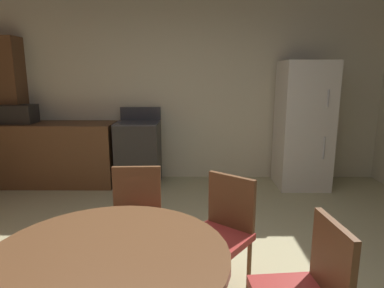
# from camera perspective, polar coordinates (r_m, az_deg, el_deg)

# --- Properties ---
(wall_back) EXTENTS (6.16, 0.12, 2.70)m
(wall_back) POSITION_cam_1_polar(r_m,az_deg,el_deg) (5.05, -1.25, 9.31)
(wall_back) COLOR beige
(wall_back) RESTS_ON ground
(kitchen_counter) EXTENTS (1.77, 0.60, 0.90)m
(kitchen_counter) POSITION_cam_1_polar(r_m,az_deg,el_deg) (5.20, -22.73, -1.58)
(kitchen_counter) COLOR brown
(kitchen_counter) RESTS_ON ground
(pantry_column) EXTENTS (0.44, 0.36, 2.10)m
(pantry_column) POSITION_cam_1_polar(r_m,az_deg,el_deg) (5.56, -28.86, 4.97)
(pantry_column) COLOR brown
(pantry_column) RESTS_ON ground
(oven_range) EXTENTS (0.60, 0.60, 1.10)m
(oven_range) POSITION_cam_1_polar(r_m,az_deg,el_deg) (4.85, -9.16, -1.51)
(oven_range) COLOR #2D2B28
(oven_range) RESTS_ON ground
(refrigerator) EXTENTS (0.68, 0.68, 1.76)m
(refrigerator) POSITION_cam_1_polar(r_m,az_deg,el_deg) (4.89, 18.61, 3.07)
(refrigerator) COLOR silver
(refrigerator) RESTS_ON ground
(microwave) EXTENTS (0.44, 0.32, 0.26)m
(microwave) POSITION_cam_1_polar(r_m,az_deg,el_deg) (5.29, -27.65, 4.60)
(microwave) COLOR black
(microwave) RESTS_ON kitchen_counter
(dining_table) EXTENTS (1.16, 1.16, 0.76)m
(dining_table) POSITION_cam_1_polar(r_m,az_deg,el_deg) (1.76, -14.09, -22.38)
(dining_table) COLOR brown
(dining_table) RESTS_ON ground
(chair_north) EXTENTS (0.42, 0.42, 0.87)m
(chair_north) POSITION_cam_1_polar(r_m,az_deg,el_deg) (2.66, -9.63, -12.17)
(chair_north) COLOR brown
(chair_north) RESTS_ON ground
(chair_northeast) EXTENTS (0.56, 0.56, 0.87)m
(chair_northeast) POSITION_cam_1_polar(r_m,az_deg,el_deg) (2.45, 5.23, -14.32)
(chair_northeast) COLOR brown
(chair_northeast) RESTS_ON ground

